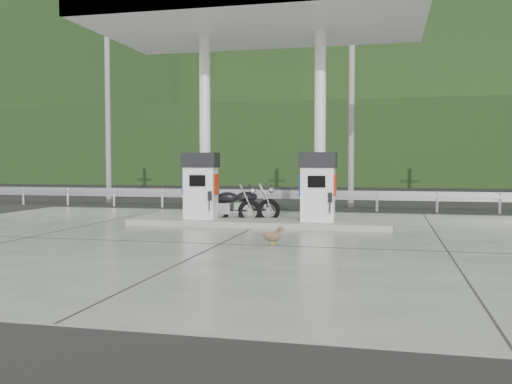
% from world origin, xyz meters
% --- Properties ---
extents(ground, '(160.00, 160.00, 0.00)m').
position_xyz_m(ground, '(0.00, 0.00, 0.00)').
color(ground, black).
rests_on(ground, ground).
extents(forecourt_apron, '(18.00, 14.00, 0.02)m').
position_xyz_m(forecourt_apron, '(0.00, 0.00, 0.01)').
color(forecourt_apron, slate).
rests_on(forecourt_apron, ground).
extents(pump_island, '(7.00, 1.40, 0.15)m').
position_xyz_m(pump_island, '(0.00, 2.50, 0.10)').
color(pump_island, gray).
rests_on(pump_island, forecourt_apron).
extents(gas_pump_left, '(0.95, 0.55, 1.80)m').
position_xyz_m(gas_pump_left, '(-1.60, 2.50, 1.07)').
color(gas_pump_left, white).
rests_on(gas_pump_left, pump_island).
extents(gas_pump_right, '(0.95, 0.55, 1.80)m').
position_xyz_m(gas_pump_right, '(1.60, 2.50, 1.07)').
color(gas_pump_right, white).
rests_on(gas_pump_right, pump_island).
extents(canopy_column_left, '(0.30, 0.30, 5.00)m').
position_xyz_m(canopy_column_left, '(-1.60, 2.90, 2.67)').
color(canopy_column_left, white).
rests_on(canopy_column_left, pump_island).
extents(canopy_column_right, '(0.30, 0.30, 5.00)m').
position_xyz_m(canopy_column_right, '(1.60, 2.90, 2.67)').
color(canopy_column_right, white).
rests_on(canopy_column_right, pump_island).
extents(canopy_roof, '(8.50, 5.00, 0.40)m').
position_xyz_m(canopy_roof, '(0.00, 2.50, 5.37)').
color(canopy_roof, white).
rests_on(canopy_roof, canopy_column_left).
extents(guardrail, '(26.00, 0.16, 1.42)m').
position_xyz_m(guardrail, '(0.00, 8.00, 0.71)').
color(guardrail, '#B0B2B9').
rests_on(guardrail, ground).
extents(road, '(60.00, 7.00, 0.01)m').
position_xyz_m(road, '(0.00, 11.50, 0.00)').
color(road, black).
rests_on(road, ground).
extents(utility_pole_a, '(0.22, 0.22, 8.00)m').
position_xyz_m(utility_pole_a, '(-8.00, 9.50, 4.00)').
color(utility_pole_a, gray).
rests_on(utility_pole_a, ground).
extents(utility_pole_b, '(0.22, 0.22, 8.00)m').
position_xyz_m(utility_pole_b, '(2.00, 9.50, 4.00)').
color(utility_pole_b, gray).
rests_on(utility_pole_b, ground).
extents(tree_band, '(80.00, 6.00, 6.00)m').
position_xyz_m(tree_band, '(0.00, 30.00, 3.00)').
color(tree_band, black).
rests_on(tree_band, ground).
extents(forested_hills, '(100.00, 40.00, 140.00)m').
position_xyz_m(forested_hills, '(0.00, 60.00, 0.00)').
color(forested_hills, black).
rests_on(forested_hills, ground).
extents(motorcycle_left, '(2.05, 0.96, 0.93)m').
position_xyz_m(motorcycle_left, '(-1.08, 2.97, 0.49)').
color(motorcycle_left, black).
rests_on(motorcycle_left, forecourt_apron).
extents(motorcycle_right, '(2.06, 1.37, 0.94)m').
position_xyz_m(motorcycle_right, '(-0.59, 3.24, 0.49)').
color(motorcycle_right, black).
rests_on(motorcycle_right, forecourt_apron).
extents(duck, '(0.49, 0.25, 0.34)m').
position_xyz_m(duck, '(1.08, -0.89, 0.19)').
color(duck, brown).
rests_on(duck, forecourt_apron).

